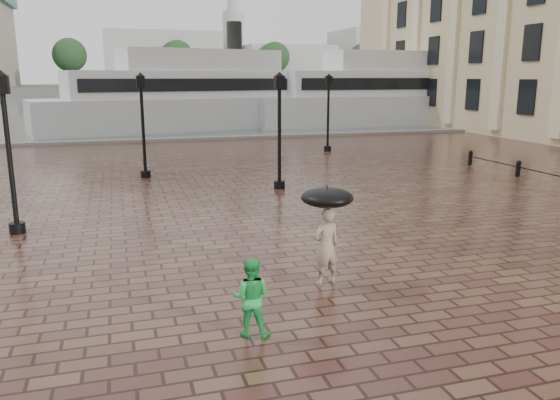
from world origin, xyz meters
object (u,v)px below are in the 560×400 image
child_pedestrian (251,297)px  ferry_far (397,95)px  adult_pedestrian (326,246)px  street_lamps (153,125)px  ferry_near (201,97)px

child_pedestrian → ferry_far: bearing=-99.0°
adult_pedestrian → ferry_far: bearing=-128.8°
street_lamps → ferry_far: ferry_far is taller
street_lamps → ferry_far: 33.15m
child_pedestrian → ferry_near: (5.09, 39.18, 2.01)m
street_lamps → ferry_far: bearing=43.5°
street_lamps → child_pedestrian: 15.74m
ferry_far → adult_pedestrian: bearing=-120.6°
adult_pedestrian → child_pedestrian: bearing=33.1°
street_lamps → ferry_near: ferry_near is taller
ferry_near → ferry_far: bearing=-14.2°
street_lamps → ferry_near: size_ratio=0.76×
adult_pedestrian → child_pedestrian: size_ratio=1.21×
adult_pedestrian → child_pedestrian: 2.82m
adult_pedestrian → ferry_far: size_ratio=0.06×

